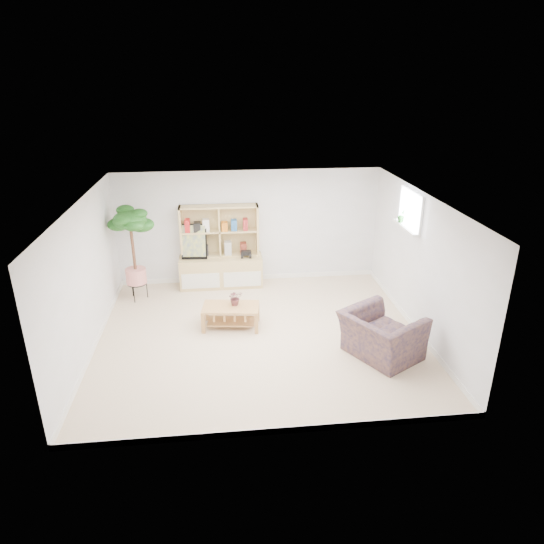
{
  "coord_description": "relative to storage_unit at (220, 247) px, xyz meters",
  "views": [
    {
      "loc": [
        -0.6,
        -7.32,
        4.19
      ],
      "look_at": [
        0.24,
        0.21,
        1.09
      ],
      "focal_mm": 32.0,
      "sensor_mm": 36.0,
      "label": 1
    }
  ],
  "objects": [
    {
      "name": "toy_truck",
      "position": [
        0.53,
        -0.08,
        -0.13
      ],
      "size": [
        0.31,
        0.22,
        0.16
      ],
      "primitive_type": null,
      "rotation": [
        0.0,
        0.0,
        -0.04
      ],
      "color": "black",
      "rests_on": "storage_unit"
    },
    {
      "name": "sill_plant",
      "position": [
        3.29,
        -1.38,
        0.97
      ],
      "size": [
        0.17,
        0.16,
        0.26
      ],
      "primitive_type": "imported",
      "rotation": [
        0.0,
        0.0,
        0.34
      ],
      "color": "#124B14",
      "rests_on": "window_sill"
    },
    {
      "name": "coffee_table",
      "position": [
        0.14,
        -1.86,
        -0.66
      ],
      "size": [
        1.05,
        0.66,
        0.4
      ],
      "primitive_type": null,
      "rotation": [
        0.0,
        0.0,
        -0.13
      ],
      "color": "#AB793C",
      "rests_on": "floor"
    },
    {
      "name": "walls",
      "position": [
        0.62,
        -2.24,
        0.34
      ],
      "size": [
        5.51,
        5.01,
        2.4
      ],
      "color": "silver",
      "rests_on": "floor"
    },
    {
      "name": "table_plant",
      "position": [
        0.23,
        -1.81,
        -0.32
      ],
      "size": [
        0.28,
        0.26,
        0.28
      ],
      "primitive_type": "imported",
      "rotation": [
        0.0,
        0.0,
        0.18
      ],
      "color": "#1C491D",
      "rests_on": "coffee_table"
    },
    {
      "name": "window_sill",
      "position": [
        3.29,
        -1.64,
        0.82
      ],
      "size": [
        0.14,
        1.0,
        0.04
      ],
      "primitive_type": "cube",
      "color": "white",
      "rests_on": "walls"
    },
    {
      "name": "storage_unit",
      "position": [
        0.0,
        0.0,
        0.0
      ],
      "size": [
        1.72,
        0.58,
        1.72
      ],
      "primitive_type": null,
      "color": "tan",
      "rests_on": "floor"
    },
    {
      "name": "baseboard",
      "position": [
        0.62,
        -2.24,
        -0.81
      ],
      "size": [
        5.5,
        5.0,
        0.1
      ],
      "primitive_type": null,
      "color": "white",
      "rests_on": "floor"
    },
    {
      "name": "floor",
      "position": [
        0.62,
        -2.24,
        -0.86
      ],
      "size": [
        5.5,
        5.0,
        0.01
      ],
      "primitive_type": "cube",
      "color": "beige",
      "rests_on": "ground"
    },
    {
      "name": "armchair",
      "position": [
        2.48,
        -3.09,
        -0.44
      ],
      "size": [
        1.42,
        1.48,
        0.84
      ],
      "primitive_type": "imported",
      "rotation": [
        0.0,
        0.0,
        2.1
      ],
      "color": "#12163A",
      "rests_on": "floor"
    },
    {
      "name": "ceiling",
      "position": [
        0.62,
        -2.24,
        1.54
      ],
      "size": [
        5.5,
        5.0,
        0.01
      ],
      "primitive_type": "cube",
      "color": "white",
      "rests_on": "walls"
    },
    {
      "name": "floor_tree",
      "position": [
        -1.68,
        -0.49,
        0.09
      ],
      "size": [
        0.85,
        0.85,
        1.89
      ],
      "primitive_type": null,
      "rotation": [
        0.0,
        0.0,
        0.24
      ],
      "color": "#124B14",
      "rests_on": "floor"
    },
    {
      "name": "poster",
      "position": [
        -0.53,
        -0.02,
        0.15
      ],
      "size": [
        0.54,
        0.17,
        0.73
      ],
      "primitive_type": null,
      "rotation": [
        0.0,
        0.0,
        -0.09
      ],
      "color": "yellow",
      "rests_on": "storage_unit"
    },
    {
      "name": "window",
      "position": [
        3.35,
        -1.64,
        1.14
      ],
      "size": [
        0.1,
        0.98,
        0.68
      ],
      "primitive_type": null,
      "color": "#D3E3FF",
      "rests_on": "walls"
    }
  ]
}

